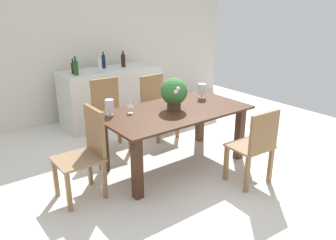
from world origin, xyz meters
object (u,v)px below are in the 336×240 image
flower_centerpiece (174,92)px  wine_glass (130,105)px  chair_far_left (109,111)px  chair_far_right (156,103)px  crystal_vase_center_near (110,106)px  dining_table (174,121)px  crystal_vase_left (202,89)px  chair_near_right (256,144)px  wine_bottle_tall (99,65)px  wine_bottle_amber (73,68)px  wine_bottle_clear (123,60)px  wine_bottle_green (104,61)px  kitchen_counter (112,96)px  wine_bottle_dark (76,68)px  chair_head_end (87,149)px

flower_centerpiece → wine_glass: (-0.52, 0.20, -0.12)m
chair_far_left → chair_far_right: (0.84, 0.00, -0.03)m
crystal_vase_center_near → chair_far_right: bearing=30.5°
chair_far_left → wine_glass: chair_far_left is taller
dining_table → crystal_vase_left: crystal_vase_left is taller
chair_near_right → wine_bottle_tall: (-0.55, 2.75, 0.55)m
wine_glass → wine_bottle_tall: (0.37, 1.55, 0.21)m
dining_table → flower_centerpiece: bearing=59.8°
dining_table → crystal_vase_left: size_ratio=9.05×
wine_bottle_amber → wine_bottle_tall: size_ratio=0.81×
wine_bottle_amber → wine_bottle_clear: 0.91m
wine_bottle_green → wine_bottle_tall: size_ratio=0.94×
wine_bottle_tall → wine_bottle_clear: bearing=19.4°
chair_far_left → crystal_vase_left: bearing=-33.7°
wine_bottle_green → chair_far_left: bearing=-115.3°
chair_near_right → wine_glass: (-0.92, 1.20, 0.34)m
kitchen_counter → chair_near_right: bearing=-84.9°
wine_bottle_amber → crystal_vase_left: bearing=-57.6°
chair_far_right → wine_bottle_green: 1.25m
wine_bottle_amber → chair_far_left: bearing=-85.4°
crystal_vase_center_near → flower_centerpiece: bearing=-20.2°
crystal_vase_left → wine_bottle_clear: size_ratio=0.74×
wine_bottle_dark → wine_bottle_tall: wine_bottle_tall is taller
chair_near_right → chair_far_right: size_ratio=0.96×
flower_centerpiece → wine_bottle_green: wine_bottle_green is taller
chair_near_right → wine_glass: 1.55m
crystal_vase_center_near → wine_bottle_amber: 1.69m
wine_bottle_clear → wine_bottle_tall: bearing=-160.6°
chair_near_right → wine_bottle_dark: (-0.92, 2.81, 0.55)m
wine_bottle_tall → wine_glass: bearing=-103.6°
dining_table → crystal_vase_left: 0.72m
wine_bottle_amber → wine_bottle_green: bearing=10.4°
wine_bottle_amber → flower_centerpiece: bearing=-75.3°
wine_bottle_amber → wine_bottle_dark: (-0.01, -0.13, 0.03)m
chair_far_left → wine_bottle_clear: bearing=53.2°
wine_bottle_green → wine_bottle_amber: bearing=-169.6°
chair_far_right → wine_bottle_tall: wine_bottle_tall is taller
flower_centerpiece → kitchen_counter: bearing=85.8°
wine_bottle_dark → crystal_vase_center_near: bearing=-98.9°
chair_far_left → chair_head_end: bearing=-124.8°
crystal_vase_center_near → wine_glass: 0.25m
wine_bottle_dark → wine_bottle_green: (0.60, 0.24, -0.00)m
kitchen_counter → wine_bottle_tall: bearing=-147.4°
flower_centerpiece → wine_bottle_tall: 1.75m
crystal_vase_left → wine_bottle_clear: (-0.22, 1.78, 0.18)m
wine_bottle_green → wine_bottle_clear: size_ratio=0.99×
crystal_vase_left → chair_far_right: bearing=105.1°
kitchen_counter → wine_bottle_clear: (0.26, 0.01, 0.59)m
wine_bottle_dark → wine_bottle_green: wine_bottle_dark is taller
wine_bottle_tall → wine_bottle_amber: bearing=151.9°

